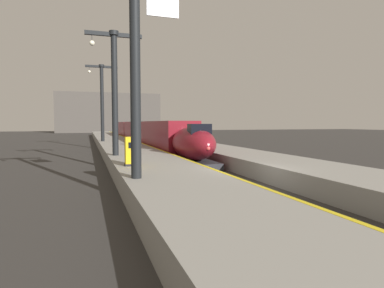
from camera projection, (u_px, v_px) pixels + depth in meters
ground_plane at (247, 188)px, 16.83m from camera, size 260.00×260.00×0.00m
platform_left at (120, 147)px, 38.99m from camera, size 4.80×110.00×1.05m
platform_right at (184, 145)px, 41.52m from camera, size 4.80×110.00×1.05m
platform_left_safety_stripe at (139, 142)px, 39.67m from camera, size 0.20×107.80×0.01m
rail_main_left at (143, 148)px, 42.66m from camera, size 0.08×110.00×0.12m
rail_main_right at (155, 148)px, 43.13m from camera, size 0.08×110.00×0.12m
highspeed_train_main at (142, 133)px, 48.17m from camera, size 2.92×56.75×3.60m
station_column_near at (136, 48)px, 13.48m from camera, size 4.00×0.68×8.94m
station_column_mid at (114, 81)px, 23.21m from camera, size 4.00×0.68×8.91m
station_column_far at (102, 96)px, 41.32m from camera, size 4.00×0.68×9.79m
passenger_near_edge at (138, 136)px, 34.04m from camera, size 0.43×0.43×1.69m
rolling_suitcase at (128, 142)px, 34.20m from camera, size 0.40×0.22×0.98m
ticket_machine_yellow at (132, 152)px, 17.81m from camera, size 0.76×0.62×1.60m
terminus_back_wall at (110, 113)px, 113.07m from camera, size 36.00×2.00×14.00m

